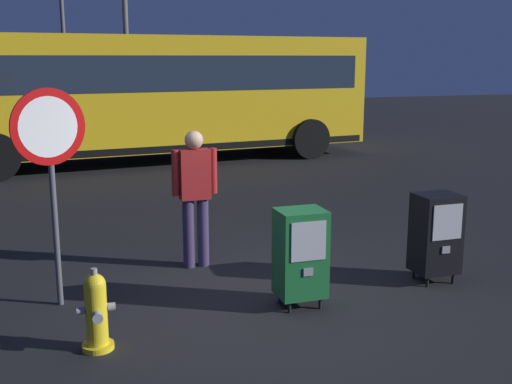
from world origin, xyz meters
The scene contains 8 objects.
ground_plane centered at (0.00, 0.00, 0.00)m, with size 60.00×60.00×0.00m, color black.
fire_hydrant centered at (-1.77, -0.64, 0.35)m, with size 0.33×0.32×0.75m.
newspaper_box_primary centered at (0.29, -0.28, 0.57)m, with size 0.48×0.42×1.02m.
newspaper_box_secondary centered at (2.02, -0.08, 0.57)m, with size 0.48×0.42×1.02m.
stop_sign centered at (-2.06, 0.52, 1.60)m, with size 0.71×0.31×2.23m.
pedestrian centered at (-0.44, 1.28, 0.95)m, with size 0.55×0.22×1.67m.
bus_near centered at (0.38, 9.47, 1.71)m, with size 10.69×3.56×3.00m.
street_light_near_right centered at (-0.02, 11.02, 3.88)m, with size 0.32×0.32×6.64m.
Camera 1 is at (-2.04, -5.92, 2.52)m, focal length 43.99 mm.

